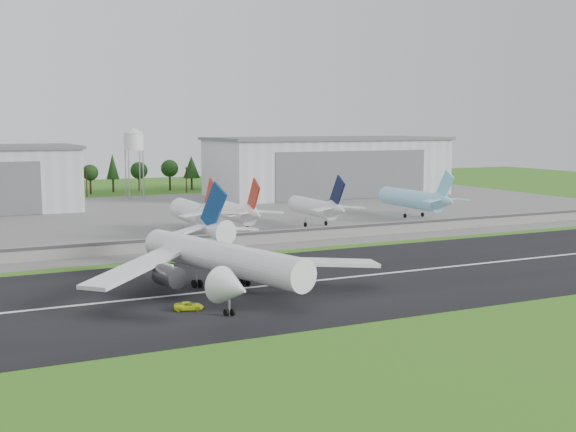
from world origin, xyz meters
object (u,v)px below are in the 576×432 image
main_airliner (222,265)px  ground_vehicle (189,306)px  parked_jet_red_b (238,212)px  parked_jet_navy (318,207)px  parked_jet_red_a (196,213)px  parked_jet_skyblue (417,199)px

main_airliner → ground_vehicle: 14.94m
main_airliner → parked_jet_red_b: bearing=-130.3°
main_airliner → parked_jet_navy: (55.16, 66.94, 1.04)m
parked_jet_red_a → parked_jet_skyblue: parked_jet_red_a is taller
parked_jet_red_a → ground_vehicle: bearing=-109.1°
main_airliner → parked_jet_skyblue: bearing=-159.2°
parked_jet_navy → main_airliner: bearing=-129.5°
main_airliner → parked_jet_red_a: 69.19m
parked_jet_red_a → parked_jet_skyblue: size_ratio=0.84×
parked_jet_red_a → parked_jet_red_b: 12.28m
parked_jet_red_a → parked_jet_red_b: (12.27, -0.07, -0.42)m
parked_jet_navy → parked_jet_skyblue: parked_jet_skyblue is taller
main_airliner → parked_jet_red_b: (29.47, 66.93, 1.01)m
ground_vehicle → parked_jet_navy: size_ratio=0.16×
ground_vehicle → parked_jet_skyblue: (104.08, 82.58, 5.48)m
ground_vehicle → parked_jet_skyblue: 132.97m
ground_vehicle → parked_jet_navy: (64.88, 77.51, 5.16)m
ground_vehicle → parked_jet_navy: bearing=-23.5°
ground_vehicle → parked_jet_red_b: 87.00m
parked_jet_red_b → parked_jet_navy: bearing=0.0°
parked_jet_red_b → parked_jet_navy: 25.69m
parked_jet_red_b → main_airliner: bearing=-113.8°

